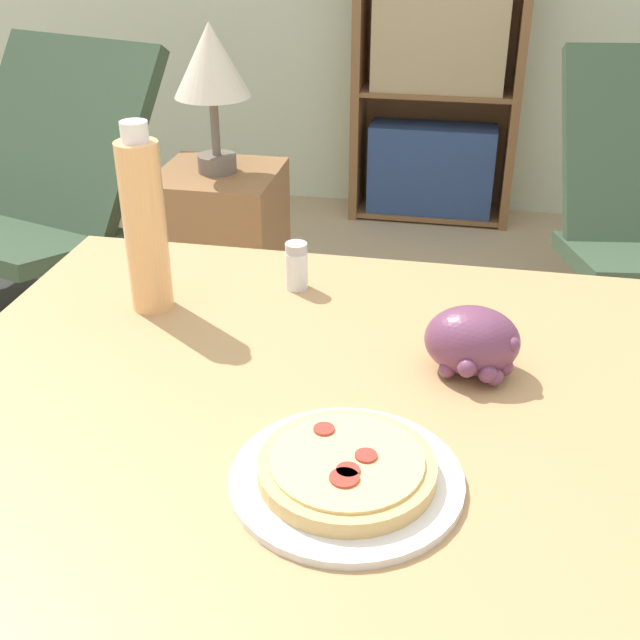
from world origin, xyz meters
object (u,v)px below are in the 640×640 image
drink_bottle (145,225)px  side_table (224,265)px  salt_shaker (299,266)px  pizza_on_plate (347,472)px  table_lamp (211,67)px  grape_bunch (472,342)px  lounge_chair_near (37,243)px  bookshelf (440,36)px

drink_bottle → side_table: (-0.24, 1.06, -0.57)m
salt_shaker → side_table: size_ratio=0.13×
pizza_on_plate → drink_bottle: bearing=135.6°
pizza_on_plate → table_lamp: bearing=113.0°
grape_bunch → lounge_chair_near: 1.91m
bookshelf → side_table: bookshelf is taller
grape_bunch → salt_shaker: (-0.28, 0.21, -0.01)m
side_table → bookshelf: bearing=67.4°
grape_bunch → drink_bottle: (-0.50, 0.10, 0.09)m
bookshelf → table_lamp: 1.41m
grape_bunch → bookshelf: 2.47m
salt_shaker → lounge_chair_near: lounge_chair_near is taller
bookshelf → lounge_chair_near: bearing=-134.1°
salt_shaker → bookshelf: (0.09, 2.26, 0.00)m
grape_bunch → drink_bottle: bearing=168.9°
drink_bottle → bookshelf: bearing=82.7°
grape_bunch → pizza_on_plate: bearing=-115.9°
pizza_on_plate → grape_bunch: bearing=64.1°
lounge_chair_near → bookshelf: bookshelf is taller
grape_bunch → salt_shaker: grape_bunch is taller
salt_shaker → bookshelf: size_ratio=0.05×
lounge_chair_near → grape_bunch: bearing=-24.5°
salt_shaker → grape_bunch: bearing=-35.9°
drink_bottle → pizza_on_plate: bearing=-44.4°
drink_bottle → table_lamp: bearing=102.5°
pizza_on_plate → side_table: size_ratio=0.44×
lounge_chair_near → bookshelf: size_ratio=0.56×
grape_bunch → side_table: bearing=122.2°
side_table → pizza_on_plate: bearing=-67.0°
side_table → table_lamp: 0.58m
pizza_on_plate → drink_bottle: 0.53m
grape_bunch → side_table: size_ratio=0.22×
grape_bunch → lounge_chair_near: bearing=138.4°
grape_bunch → table_lamp: (-0.73, 1.16, 0.11)m
drink_bottle → lounge_chair_near: size_ratio=0.32×
salt_shaker → table_lamp: 1.06m
lounge_chair_near → table_lamp: 0.89m
lounge_chair_near → drink_bottle: bearing=-34.7°
salt_shaker → table_lamp: size_ratio=0.19×
side_table → grape_bunch: bearing=-57.8°
pizza_on_plate → salt_shaker: salt_shaker is taller
lounge_chair_near → side_table: bearing=11.2°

